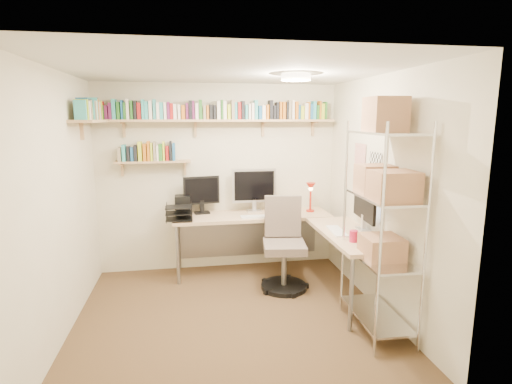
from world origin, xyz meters
The scene contains 6 objects.
ground centered at (0.00, 0.00, 0.00)m, with size 3.20×3.20×0.00m, color #49341F.
room_shell centered at (0.00, 0.00, 1.55)m, with size 3.24×3.04×2.52m.
wall_shelves centered at (-0.42, 1.30, 2.03)m, with size 3.12×1.09×0.80m.
corner_desk centered at (0.54, 0.95, 0.79)m, with size 2.40×2.08×1.39m.
office_chair centered at (0.71, 0.66, 0.47)m, with size 0.59×0.60×1.11m.
wire_rack centered at (1.36, -0.50, 1.40)m, with size 0.46×0.89×2.24m.
Camera 1 is at (-0.41, -3.87, 2.06)m, focal length 28.00 mm.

